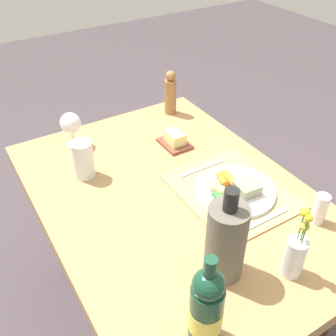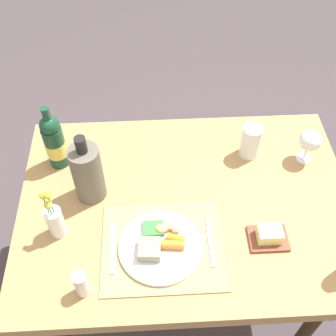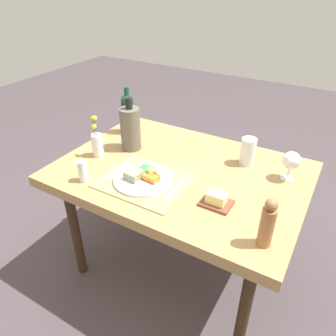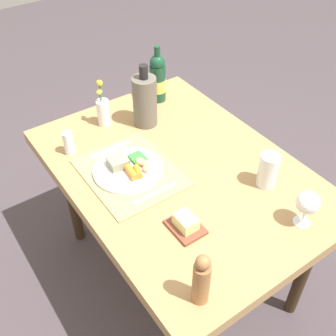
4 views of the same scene
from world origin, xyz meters
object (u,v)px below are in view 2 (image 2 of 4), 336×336
Objects in this scene: dinner_plate at (160,245)px; butter_dish at (269,236)px; dining_table at (186,213)px; flower_vase at (55,220)px; cooler_bottle at (87,173)px; salt_shaker at (81,284)px; wine_bottle at (54,142)px; wine_glass at (310,141)px; fork at (113,248)px; water_tumbler at (250,143)px; knife at (210,240)px.

dinner_plate is 2.11× the size of butter_dish.
dining_table is 0.47m from flower_vase.
cooler_bottle reaches higher than salt_shaker.
wine_bottle is (-0.47, 0.21, 0.18)m from dining_table.
dinner_plate is at bearing -120.01° from dining_table.
flower_vase is 0.32m from wine_bottle.
cooler_bottle reaches higher than wine_bottle.
dining_table is 0.32m from butter_dish.
butter_dish reaches higher than dinner_plate.
salt_shaker reaches higher than dinner_plate.
wine_bottle reaches higher than dinner_plate.
salt_shaker is (-0.81, -0.50, -0.05)m from wine_glass.
wine_glass reaches higher than fork.
butter_dish is at bearing -90.07° from water_tumbler.
water_tumbler is 0.98× the size of wine_glass.
dining_table is 0.39m from cooler_bottle.
dining_table is 0.22m from dinner_plate.
cooler_bottle is at bearing 135.29° from dinner_plate.
dinner_plate is 0.68m from wine_glass.
wine_glass is at bearing 21.12° from dining_table.
butter_dish is at bearing -0.68° from knife.
dining_table is 6.16× the size of knife.
water_tumbler is at bearing 37.14° from fork.
water_tumbler is 0.39m from butter_dish.
water_tumbler is 0.22m from wine_glass.
fork and knife have the same top height.
flower_vase is at bearing 174.59° from butter_dish.
dining_table is at bearing -24.49° from wine_bottle.
wine_glass is (0.41, 0.35, 0.09)m from knife.
cooler_bottle is 0.38m from salt_shaker.
wine_bottle is (-0.21, 0.39, 0.11)m from fork.
cooler_bottle reaches higher than flower_vase.
knife is 1.39× the size of water_tumbler.
flower_vase is at bearing -167.33° from dining_table.
wine_glass is at bearing 31.41° from salt_shaker.
butter_dish is 0.91× the size of wine_glass.
cooler_bottle reaches higher than knife.
salt_shaker is at bearing -76.27° from wine_bottle.
fork is 0.17m from salt_shaker.
dining_table is at bearing -139.99° from water_tumbler.
cooler_bottle is (-0.40, 0.22, 0.11)m from knife.
salt_shaker is (0.13, -0.53, -0.06)m from wine_bottle.
wine_glass is (0.57, 0.36, 0.08)m from dinner_plate.
cooler_bottle is at bearing 89.66° from salt_shaker.
knife is at bearing -117.08° from water_tumbler.
cooler_bottle is 0.62m from water_tumbler.
water_tumbler is at bearing 14.98° from cooler_bottle.
water_tumbler is 0.80m from salt_shaker.
flower_vase is (-0.18, 0.07, 0.07)m from fork.
flower_vase is 0.24m from salt_shaker.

